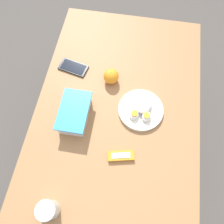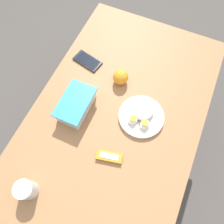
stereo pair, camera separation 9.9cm
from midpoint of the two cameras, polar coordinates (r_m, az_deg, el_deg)
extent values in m
plane|color=#4C4742|center=(1.69, -1.00, -10.48)|extent=(10.00, 10.00, 0.00)
cube|color=#996B42|center=(1.03, -1.61, -1.70)|extent=(1.28, 0.77, 0.03)
cylinder|color=brown|center=(1.64, 14.20, 10.89)|extent=(0.05, 0.05, 0.68)
cylinder|color=brown|center=(1.67, -9.22, 14.13)|extent=(0.05, 0.05, 0.68)
cube|color=white|center=(1.00, -12.45, -0.78)|extent=(0.19, 0.11, 0.07)
cube|color=#CCBC84|center=(1.02, -12.30, -1.07)|extent=(0.17, 0.10, 0.04)
cube|color=#338CC6|center=(0.97, -12.89, 0.10)|extent=(0.20, 0.13, 0.01)
ellipsoid|color=gray|center=(1.00, -13.07, -0.64)|extent=(0.06, 0.06, 0.02)
sphere|color=orange|center=(1.07, -2.90, 9.00)|extent=(0.07, 0.07, 0.07)
cylinder|color=#4C662D|center=(1.04, -2.99, 10.03)|extent=(0.01, 0.01, 0.00)
cylinder|color=silver|center=(1.02, 4.77, 0.24)|extent=(0.21, 0.21, 0.02)
ellipsoid|color=white|center=(1.00, 5.05, 2.02)|extent=(0.11, 0.09, 0.04)
ellipsoid|color=white|center=(0.98, 6.18, -1.51)|extent=(0.05, 0.04, 0.02)
cylinder|color=#F4A823|center=(0.97, 6.27, -1.19)|extent=(0.03, 0.03, 0.01)
ellipsoid|color=white|center=(0.98, 2.96, -1.02)|extent=(0.05, 0.04, 0.02)
cylinder|color=#F4A823|center=(0.97, 3.00, -0.70)|extent=(0.03, 0.03, 0.01)
cube|color=orange|center=(0.95, -0.68, -11.75)|extent=(0.07, 0.12, 0.02)
cube|color=white|center=(0.94, -0.69, -11.62)|extent=(0.04, 0.08, 0.00)
cube|color=black|center=(1.16, -12.51, 11.04)|extent=(0.10, 0.16, 0.01)
cube|color=black|center=(1.16, -12.57, 11.20)|extent=(0.09, 0.13, 0.00)
cylinder|color=silver|center=(0.94, -19.54, -23.39)|extent=(0.07, 0.07, 0.09)
camera|label=1|loc=(0.05, -92.88, -6.57)|focal=35.00mm
camera|label=2|loc=(0.05, 87.12, 6.57)|focal=35.00mm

